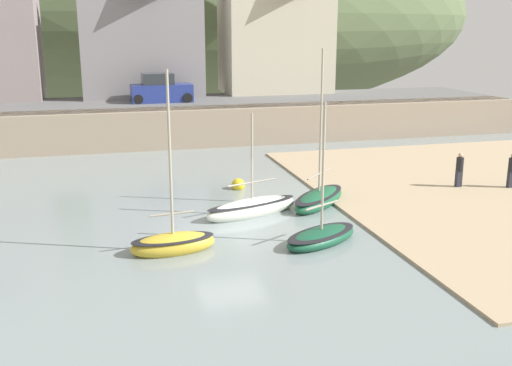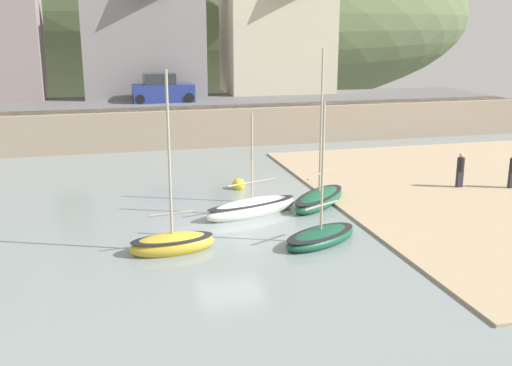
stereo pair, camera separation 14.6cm
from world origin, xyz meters
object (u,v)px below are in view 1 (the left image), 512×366
(dinghy_open_wooden, at_px, (173,243))
(sailboat_blue_trim, at_px, (252,208))
(mooring_buoy, at_px, (238,185))
(parked_car_near_slipway, at_px, (161,90))
(waterfront_building_centre, at_px, (140,28))
(sailboat_white_hull, at_px, (319,198))
(person_on_slipway, at_px, (459,168))
(waterfront_building_right, at_px, (275,28))
(person_near_water, at_px, (512,169))
(sailboat_tall_mast, at_px, (321,236))

(dinghy_open_wooden, xyz_separation_m, sailboat_blue_trim, (3.60, 3.27, -0.00))
(mooring_buoy, bearing_deg, sailboat_blue_trim, -95.16)
(parked_car_near_slipway, height_order, mooring_buoy, parked_car_near_slipway)
(waterfront_building_centre, bearing_deg, mooring_buoy, -81.68)
(sailboat_white_hull, relative_size, parked_car_near_slipway, 1.63)
(dinghy_open_wooden, distance_m, person_on_slipway, 14.82)
(parked_car_near_slipway, bearing_deg, mooring_buoy, -84.04)
(waterfront_building_centre, xyz_separation_m, sailboat_blue_trim, (2.46, -23.46, -6.97))
(waterfront_building_centre, height_order, sailboat_blue_trim, waterfront_building_centre)
(sailboat_white_hull, bearing_deg, person_on_slipway, -39.15)
(sailboat_white_hull, height_order, parked_car_near_slipway, sailboat_white_hull)
(sailboat_white_hull, bearing_deg, mooring_buoy, 83.41)
(waterfront_building_right, xyz_separation_m, parked_car_near_slipway, (-9.42, -4.50, -4.05))
(person_near_water, bearing_deg, sailboat_tall_mast, -157.88)
(sailboat_white_hull, xyz_separation_m, person_on_slipway, (7.27, 0.83, 0.70))
(parked_car_near_slipway, distance_m, person_on_slipway, 21.28)
(sailboat_tall_mast, relative_size, sailboat_white_hull, 0.76)
(waterfront_building_right, bearing_deg, sailboat_white_hull, -101.69)
(person_on_slipway, bearing_deg, waterfront_building_centre, 120.39)
(waterfront_building_centre, relative_size, waterfront_building_right, 1.00)
(person_near_water, height_order, mooring_buoy, person_near_water)
(waterfront_building_centre, relative_size, sailboat_blue_trim, 2.20)
(dinghy_open_wooden, xyz_separation_m, mooring_buoy, (3.97, 7.38, -0.11))
(waterfront_building_centre, bearing_deg, person_near_water, -56.28)
(sailboat_blue_trim, height_order, person_near_water, sailboat_blue_trim)
(sailboat_blue_trim, bearing_deg, sailboat_white_hull, -6.16)
(waterfront_building_right, bearing_deg, parked_car_near_slipway, -154.46)
(waterfront_building_right, height_order, sailboat_tall_mast, waterfront_building_right)
(sailboat_tall_mast, relative_size, person_on_slipway, 3.17)
(person_on_slipway, relative_size, mooring_buoy, 2.57)
(sailboat_blue_trim, relative_size, mooring_buoy, 6.91)
(parked_car_near_slipway, relative_size, mooring_buoy, 6.57)
(person_on_slipway, xyz_separation_m, person_near_water, (2.27, -0.74, 0.00))
(dinghy_open_wooden, distance_m, person_near_water, 16.79)
(waterfront_building_right, distance_m, sailboat_white_hull, 24.27)
(sailboat_white_hull, distance_m, person_near_water, 9.57)
(sailboat_blue_trim, height_order, person_on_slipway, sailboat_blue_trim)
(waterfront_building_right, distance_m, sailboat_tall_mast, 28.78)
(sailboat_white_hull, bearing_deg, person_near_water, -45.10)
(waterfront_building_right, xyz_separation_m, sailboat_blue_trim, (-7.84, -23.46, -6.96))
(sailboat_blue_trim, bearing_deg, person_on_slipway, -10.36)
(dinghy_open_wooden, bearing_deg, person_on_slipway, 11.99)
(mooring_buoy, bearing_deg, person_near_water, -15.10)
(sailboat_blue_trim, distance_m, person_near_water, 12.72)
(waterfront_building_centre, relative_size, sailboat_tall_mast, 1.87)
(waterfront_building_centre, relative_size, parked_car_near_slipway, 2.31)
(sailboat_tall_mast, relative_size, parked_car_near_slipway, 1.24)
(parked_car_near_slipway, bearing_deg, sailboat_white_hull, -77.05)
(waterfront_building_centre, relative_size, person_on_slipway, 5.92)
(parked_car_near_slipway, bearing_deg, person_near_water, -53.41)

